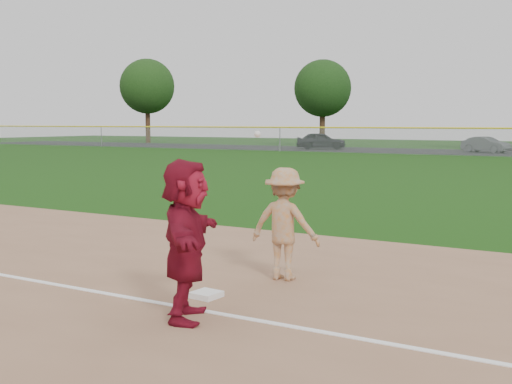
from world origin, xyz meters
The scene contains 9 objects.
ground centered at (0.00, 0.00, 0.00)m, with size 160.00×160.00×0.00m, color #153E0C.
foul_line centered at (0.00, -0.80, 0.03)m, with size 60.00×0.10×0.01m, color white.
first_base centered at (0.22, -0.25, 0.06)m, with size 0.35×0.35×0.08m, color white.
base_runner centered at (0.57, -1.17, 1.00)m, with size 1.82×0.58×1.96m, color maroon.
car_left centered at (-18.80, 45.65, 0.77)m, with size 1.79×4.44×1.51m, color black.
car_mid centered at (-4.68, 46.27, 0.64)m, with size 1.33×3.83×1.26m, color #4E5155.
first_base_play centered at (0.67, 1.22, 0.88)m, with size 1.15×0.88×2.27m.
tree_0 centered at (-44.00, 52.00, 6.59)m, with size 6.40×6.40×9.81m.
tree_1 centered at (-22.00, 53.00, 5.83)m, with size 5.80×5.80×8.75m.
Camera 1 is at (5.12, -7.34, 2.41)m, focal length 45.00 mm.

